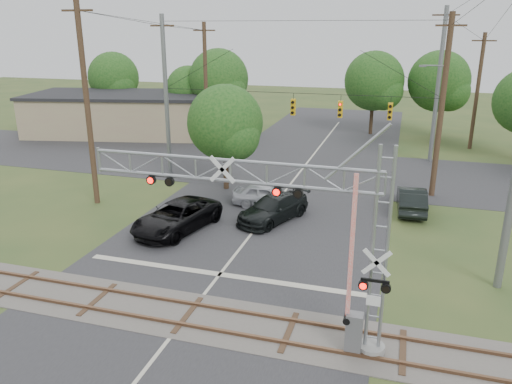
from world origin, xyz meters
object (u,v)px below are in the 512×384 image
(traffic_signal_span, at_px, (307,104))
(commercial_building, at_px, (118,113))
(crossing_gantry, at_px, (285,222))
(car_dark, at_px, (273,208))
(pickup_black, at_px, (177,217))
(sedan_silver, at_px, (267,195))
(streetlight, at_px, (440,110))

(traffic_signal_span, bearing_deg, commercial_building, 151.20)
(crossing_gantry, bearing_deg, car_dark, 106.50)
(pickup_black, xyz_separation_m, sedan_silver, (3.66, 5.12, -0.07))
(crossing_gantry, relative_size, sedan_silver, 2.52)
(sedan_silver, xyz_separation_m, streetlight, (10.33, 12.87, 3.77))
(pickup_black, relative_size, streetlight, 0.71)
(traffic_signal_span, distance_m, commercial_building, 25.57)
(crossing_gantry, height_order, streetlight, streetlight)
(car_dark, bearing_deg, traffic_signal_span, 110.36)
(traffic_signal_span, xyz_separation_m, streetlight, (8.98, 7.72, -1.22))
(sedan_silver, height_order, commercial_building, commercial_building)
(crossing_gantry, xyz_separation_m, traffic_signal_span, (-2.93, 18.36, 1.22))
(traffic_signal_span, distance_m, sedan_silver, 7.30)
(crossing_gantry, height_order, sedan_silver, crossing_gantry)
(commercial_building, xyz_separation_m, streetlight, (31.16, -4.47, 2.40))
(traffic_signal_span, distance_m, streetlight, 11.91)
(sedan_silver, bearing_deg, car_dark, -158.63)
(crossing_gantry, height_order, traffic_signal_span, traffic_signal_span)
(car_dark, bearing_deg, pickup_black, -124.55)
(crossing_gantry, xyz_separation_m, commercial_building, (-25.11, 30.55, -2.40))
(streetlight, bearing_deg, car_dark, -121.82)
(pickup_black, height_order, car_dark, pickup_black)
(commercial_building, relative_size, streetlight, 2.41)
(traffic_signal_span, xyz_separation_m, commercial_building, (-22.18, 12.19, -3.62))
(sedan_silver, distance_m, streetlight, 16.93)
(traffic_signal_span, height_order, pickup_black, traffic_signal_span)
(traffic_signal_span, distance_m, car_dark, 8.85)
(commercial_building, bearing_deg, pickup_black, -64.73)
(sedan_silver, bearing_deg, streetlight, -42.05)
(streetlight, bearing_deg, pickup_black, -127.86)
(sedan_silver, xyz_separation_m, commercial_building, (-20.84, 17.34, 1.37))
(pickup_black, height_order, commercial_building, commercial_building)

